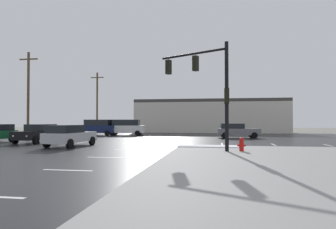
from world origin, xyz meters
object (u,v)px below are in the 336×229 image
object	(u,v)px
traffic_signal_mast	(208,81)
sedan_black	(38,133)
fire_hydrant	(242,144)
suv_navy	(99,127)
utility_pole_far	(28,93)
suv_white	(126,127)
sedan_grey	(237,130)
sedan_silver	(69,135)
utility_pole_distant	(97,101)

from	to	relation	value
traffic_signal_mast	sedan_black	bearing A→B (deg)	7.95
fire_hydrant	suv_navy	world-z (taller)	suv_navy
sedan_black	utility_pole_far	bearing A→B (deg)	-141.80
suv_white	sedan_grey	bearing A→B (deg)	-22.31
sedan_silver	suv_white	xyz separation A→B (m)	(-0.98, 17.00, 0.24)
utility_pole_distant	suv_navy	bearing A→B (deg)	-66.06
sedan_black	suv_white	xyz separation A→B (m)	(3.65, 13.74, 0.24)
utility_pole_far	fire_hydrant	bearing A→B (deg)	-29.98
traffic_signal_mast	sedan_silver	distance (m)	10.88
traffic_signal_mast	sedan_silver	xyz separation A→B (m)	(-10.08, 2.14, -3.49)
suv_navy	sedan_silver	bearing A→B (deg)	-70.55
sedan_silver	suv_navy	size ratio (longest dim) A/B	0.94
fire_hydrant	sedan_black	world-z (taller)	sedan_black
suv_navy	sedan_grey	bearing A→B (deg)	-7.42
utility_pole_far	utility_pole_distant	bearing A→B (deg)	83.07
suv_white	suv_navy	bearing A→B (deg)	-179.82
fire_hydrant	utility_pole_distant	size ratio (longest dim) A/B	0.08
sedan_silver	utility_pole_far	bearing A→B (deg)	50.17
suv_navy	utility_pole_distant	xyz separation A→B (m)	(-4.06, 9.14, 4.00)
sedan_silver	utility_pole_far	size ratio (longest dim) A/B	0.48
suv_navy	sedan_black	bearing A→B (deg)	-86.22
sedan_grey	utility_pole_far	bearing A→B (deg)	-177.16
sedan_grey	utility_pole_distant	bearing A→B (deg)	145.74
sedan_black	sedan_grey	size ratio (longest dim) A/B	0.99
fire_hydrant	utility_pole_distant	bearing A→B (deg)	126.13
sedan_black	suv_navy	xyz separation A→B (m)	(0.08, 13.33, 0.24)
traffic_signal_mast	sedan_grey	distance (m)	15.83
suv_white	utility_pole_distant	bearing A→B (deg)	124.82
sedan_silver	utility_pole_distant	size ratio (longest dim) A/B	0.48
utility_pole_far	sedan_grey	bearing A→B (deg)	6.44
sedan_black	utility_pole_distant	xyz separation A→B (m)	(-3.98, 22.47, 4.24)
suv_navy	utility_pole_far	bearing A→B (deg)	-129.75
suv_white	fire_hydrant	bearing A→B (deg)	-62.66
fire_hydrant	suv_white	xyz separation A→B (m)	(-13.01, 19.54, 0.55)
fire_hydrant	suv_white	distance (m)	23.48
sedan_black	utility_pole_far	distance (m)	10.16
traffic_signal_mast	sedan_grey	xyz separation A→B (m)	(2.69, 15.21, -3.49)
traffic_signal_mast	suv_white	distance (m)	22.35
sedan_silver	suv_navy	world-z (taller)	suv_navy
traffic_signal_mast	suv_navy	world-z (taller)	traffic_signal_mast
traffic_signal_mast	utility_pole_distant	distance (m)	33.57
sedan_silver	sedan_black	bearing A→B (deg)	59.89
utility_pole_distant	sedan_grey	bearing A→B (deg)	-30.66
traffic_signal_mast	sedan_black	xyz separation A→B (m)	(-14.71, 5.41, -3.49)
traffic_signal_mast	sedan_black	distance (m)	16.06
sedan_silver	utility_pole_distant	xyz separation A→B (m)	(-8.61, 25.73, 4.24)
utility_pole_far	suv_navy	bearing A→B (deg)	46.13
sedan_grey	suv_white	xyz separation A→B (m)	(-13.75, 3.94, 0.24)
suv_white	utility_pole_distant	size ratio (longest dim) A/B	0.51
traffic_signal_mast	utility_pole_far	distance (m)	24.10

